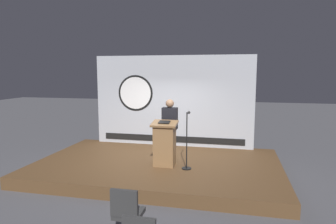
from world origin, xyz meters
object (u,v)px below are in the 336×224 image
podium (165,144)px  microphone_stand (187,149)px  audience_chair_right (127,211)px  speaker_person (170,129)px

podium → microphone_stand: size_ratio=0.82×
audience_chair_right → speaker_person: bearing=91.1°
podium → microphone_stand: (0.60, -0.11, -0.08)m
microphone_stand → audience_chair_right: microphone_stand is taller
microphone_stand → audience_chair_right: size_ratio=1.60×
speaker_person → microphone_stand: (0.56, -0.59, -0.36)m
microphone_stand → podium: bearing=169.9°
podium → speaker_person: bearing=86.2°
microphone_stand → audience_chair_right: bearing=-99.8°
speaker_person → audience_chair_right: size_ratio=1.87×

